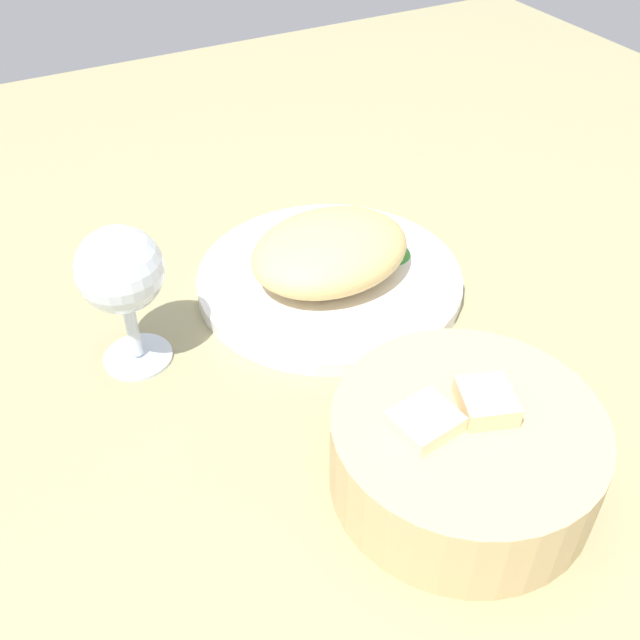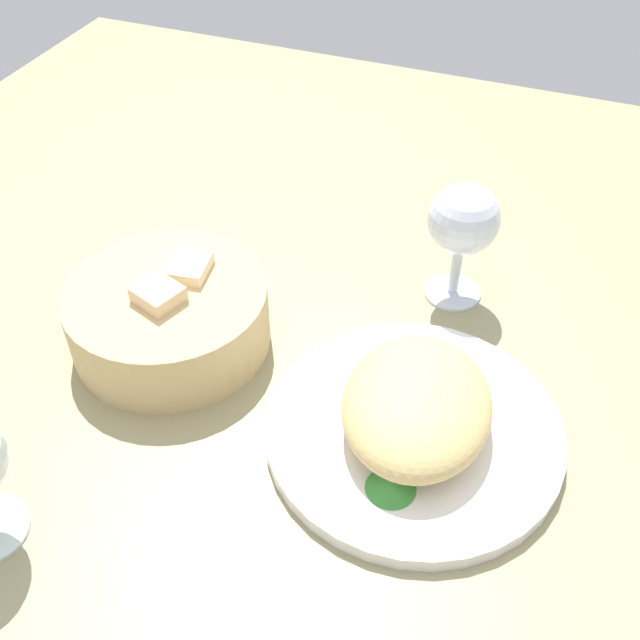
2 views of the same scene
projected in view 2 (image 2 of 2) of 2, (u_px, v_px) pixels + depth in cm
name	position (u px, v px, depth cm)	size (l,w,h in cm)	color
ground_plane	(345.00, 444.00, 64.41)	(140.00, 140.00, 2.00)	#979066
plate	(413.00, 430.00, 63.31)	(24.92, 24.92, 1.40)	white
omelette	(417.00, 405.00, 61.06)	(15.37, 12.12, 5.18)	tan
lettuce_garnish	(391.00, 483.00, 57.79)	(4.02, 4.02, 1.47)	#388B34
bread_basket	(169.00, 315.00, 69.90)	(18.53, 18.53, 7.85)	tan
wine_glass_near	(463.00, 224.00, 71.22)	(6.91, 6.91, 12.69)	silver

